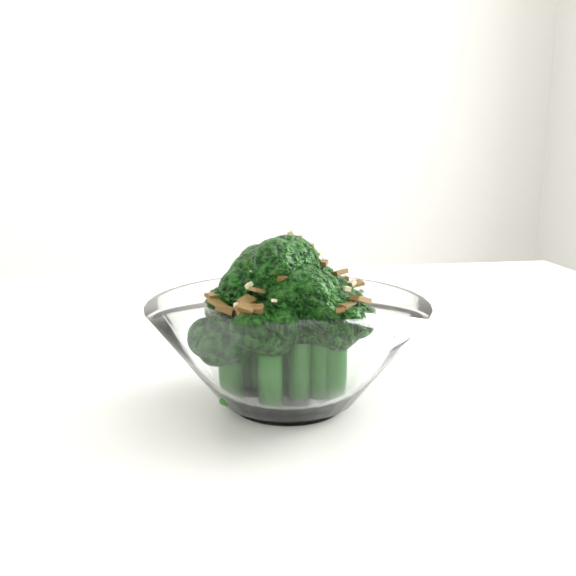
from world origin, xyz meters
name	(u,v)px	position (x,y,z in m)	size (l,w,h in m)	color
table	(114,452)	(-0.11, 0.13, 0.68)	(1.34, 1.03, 0.75)	white
broccoli_dish	(288,338)	(0.00, 0.03, 0.80)	(0.19, 0.19, 0.12)	white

